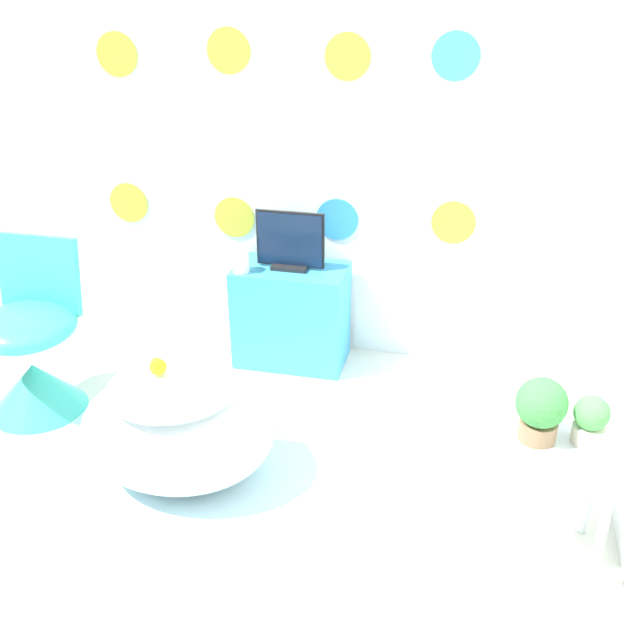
{
  "coord_description": "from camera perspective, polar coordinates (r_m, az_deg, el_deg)",
  "views": [
    {
      "loc": [
        1.0,
        -1.55,
        2.0
      ],
      "look_at": [
        0.42,
        0.97,
        0.7
      ],
      "focal_mm": 42.0,
      "sensor_mm": 36.0,
      "label": 1
    }
  ],
  "objects": [
    {
      "name": "side_table",
      "position": [
        2.74,
        17.55,
        -10.55
      ],
      "size": [
        0.36,
        0.35,
        0.51
      ],
      "color": "silver",
      "rests_on": "ground_plane"
    },
    {
      "name": "tv",
      "position": [
        3.75,
        -2.29,
        5.86
      ],
      "size": [
        0.35,
        0.12,
        0.3
      ],
      "color": "black",
      "rests_on": "tv_cabinet"
    },
    {
      "name": "potted_plant_right",
      "position": [
        2.64,
        19.91,
        -7.15
      ],
      "size": [
        0.12,
        0.12,
        0.17
      ],
      "color": "beige",
      "rests_on": "side_table"
    },
    {
      "name": "potted_plant_left",
      "position": [
        2.58,
        16.49,
        -6.44
      ],
      "size": [
        0.17,
        0.17,
        0.23
      ],
      "color": "#8C6B4C",
      "rests_on": "side_table"
    },
    {
      "name": "bathtub",
      "position": [
        3.15,
        -10.81,
        -8.14
      ],
      "size": [
        0.8,
        0.64,
        0.45
      ],
      "color": "white",
      "rests_on": "ground_plane"
    },
    {
      "name": "rug",
      "position": [
        3.17,
        -11.31,
        -13.01
      ],
      "size": [
        1.32,
        0.94,
        0.01
      ],
      "color": "silver",
      "rests_on": "ground_plane"
    },
    {
      "name": "wall_back_dotted",
      "position": [
        3.8,
        -2.66,
        16.04
      ],
      "size": [
        4.22,
        0.05,
        2.6
      ],
      "color": "white",
      "rests_on": "ground_plane"
    },
    {
      "name": "ground_plane",
      "position": [
        2.72,
        -14.39,
        -21.73
      ],
      "size": [
        12.0,
        12.0,
        0.0
      ],
      "primitive_type": "plane",
      "color": "silver"
    },
    {
      "name": "vase",
      "position": [
        3.75,
        -6.04,
        4.57
      ],
      "size": [
        0.09,
        0.09,
        0.14
      ],
      "color": "white",
      "rests_on": "tv_cabinet"
    },
    {
      "name": "rubber_duck",
      "position": [
        3.07,
        -12.26,
        -3.46
      ],
      "size": [
        0.07,
        0.08,
        0.08
      ],
      "color": "yellow",
      "rests_on": "bathtub"
    },
    {
      "name": "tv_cabinet",
      "position": [
        3.91,
        -2.19,
        0.39
      ],
      "size": [
        0.57,
        0.33,
        0.53
      ],
      "color": "#389ED6",
      "rests_on": "ground_plane"
    },
    {
      "name": "chair",
      "position": [
        3.74,
        -21.1,
        -2.6
      ],
      "size": [
        0.47,
        0.47,
        0.81
      ],
      "color": "#38B2A3",
      "rests_on": "ground_plane"
    }
  ]
}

